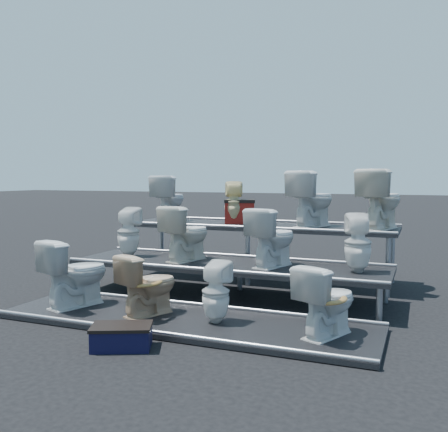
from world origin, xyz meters
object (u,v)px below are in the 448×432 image
at_px(red_crate, 239,213).
at_px(step_stool, 122,338).
at_px(toilet_10, 312,199).
at_px(toilet_5, 186,233).
at_px(toilet_8, 169,199).
at_px(toilet_9, 234,202).
at_px(toilet_4, 129,232).
at_px(toilet_1, 148,284).
at_px(toilet_7, 358,243).
at_px(toilet_2, 216,292).
at_px(toilet_11, 381,199).
at_px(toilet_6, 273,237).
at_px(toilet_0, 76,272).
at_px(toilet_3, 327,300).

height_order(red_crate, step_stool, red_crate).
bearing_deg(toilet_10, toilet_5, 62.20).
relative_size(toilet_10, step_stool, 1.55).
relative_size(toilet_8, toilet_9, 1.13).
bearing_deg(toilet_4, red_crate, -136.36).
xyz_separation_m(toilet_1, toilet_7, (2.12, 1.30, 0.41)).
distance_m(toilet_1, toilet_5, 1.38).
bearing_deg(toilet_2, step_stool, 60.24).
xyz_separation_m(toilet_9, toilet_10, (1.25, 0.00, 0.08)).
xyz_separation_m(toilet_7, toilet_9, (-2.08, 1.30, 0.38)).
bearing_deg(toilet_10, toilet_11, -159.60).
distance_m(toilet_6, toilet_8, 2.57).
distance_m(toilet_2, toilet_7, 1.89).
xyz_separation_m(toilet_2, toilet_4, (-1.91, 1.30, 0.42)).
distance_m(toilet_8, toilet_11, 3.39).
height_order(toilet_0, step_stool, toilet_0).
bearing_deg(toilet_1, toilet_9, -67.67).
xyz_separation_m(toilet_4, toilet_6, (2.15, 0.00, 0.02)).
height_order(toilet_1, toilet_7, toilet_7).
bearing_deg(toilet_9, toilet_6, 107.54).
relative_size(toilet_5, toilet_9, 1.12).
bearing_deg(toilet_8, toilet_7, 152.39).
height_order(toilet_10, red_crate, toilet_10).
bearing_deg(toilet_9, step_stool, 72.73).
distance_m(toilet_2, toilet_10, 2.79).
bearing_deg(step_stool, toilet_7, 25.37).
height_order(toilet_4, toilet_5, toilet_5).
xyz_separation_m(toilet_0, toilet_9, (1.04, 2.60, 0.73)).
xyz_separation_m(toilet_5, toilet_6, (1.23, 0.00, -0.00)).
bearing_deg(red_crate, toilet_9, -142.98).
xyz_separation_m(toilet_4, toilet_5, (0.92, 0.00, 0.03)).
bearing_deg(toilet_8, toilet_11, 174.25).
relative_size(toilet_1, toilet_11, 0.81).
bearing_deg(toilet_5, toilet_0, 71.77).
bearing_deg(toilet_11, step_stool, 76.22).
height_order(toilet_9, step_stool, toilet_9).
relative_size(toilet_10, red_crate, 1.80).
xyz_separation_m(toilet_2, toilet_6, (0.24, 1.30, 0.45)).
bearing_deg(toilet_7, toilet_6, -13.68).
height_order(toilet_2, toilet_6, toilet_6).
relative_size(toilet_10, toilet_11, 0.98).
relative_size(toilet_3, red_crate, 1.53).
height_order(toilet_1, toilet_11, toilet_11).
xyz_separation_m(toilet_1, toilet_10, (1.29, 2.60, 0.87)).
relative_size(toilet_5, toilet_11, 0.89).
distance_m(toilet_5, step_stool, 2.37).
xyz_separation_m(toilet_1, toilet_4, (-1.09, 1.30, 0.41)).
xyz_separation_m(toilet_0, toilet_6, (2.06, 1.30, 0.37)).
relative_size(toilet_2, red_crate, 1.42).
distance_m(toilet_0, toilet_5, 1.59).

